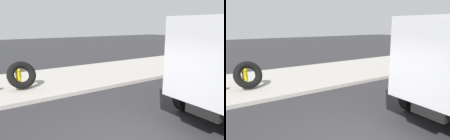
{
  "view_description": "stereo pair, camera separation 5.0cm",
  "coord_description": "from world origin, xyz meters",
  "views": [
    {
      "loc": [
        -2.44,
        -3.44,
        2.79
      ],
      "look_at": [
        1.79,
        2.88,
        1.13
      ],
      "focal_mm": 33.65,
      "sensor_mm": 36.0,
      "label": 1
    },
    {
      "loc": [
        -2.39,
        -3.47,
        2.79
      ],
      "look_at": [
        1.79,
        2.88,
        1.13
      ],
      "focal_mm": 33.65,
      "sensor_mm": 36.0,
      "label": 2
    }
  ],
  "objects": [
    {
      "name": "sidewalk_curb",
      "position": [
        0.0,
        6.5,
        0.07
      ],
      "size": [
        36.0,
        5.0,
        0.15
      ],
      "primitive_type": "cube",
      "color": "#ADA89E",
      "rests_on": "ground"
    },
    {
      "name": "loose_tire",
      "position": [
        -0.87,
        5.62,
        0.74
      ],
      "size": [
        1.25,
        0.88,
        1.18
      ],
      "primitive_type": "torus",
      "rotation": [
        1.17,
        0.0,
        0.14
      ],
      "color": "black",
      "rests_on": "sidewalk_curb"
    },
    {
      "name": "fire_hydrant",
      "position": [
        -0.98,
        5.76,
        0.64
      ],
      "size": [
        0.25,
        0.56,
        0.91
      ],
      "color": "yellow",
      "rests_on": "sidewalk_curb"
    }
  ]
}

